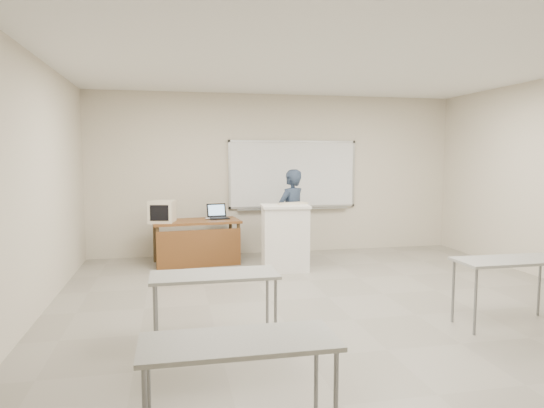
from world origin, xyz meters
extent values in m
cube|color=gray|center=(0.00, 0.00, -0.01)|extent=(7.00, 8.00, 0.01)
cube|color=white|center=(0.30, 3.97, 1.50)|extent=(2.40, 0.03, 1.20)
cube|color=#B7BABC|center=(0.30, 3.97, 2.12)|extent=(2.48, 0.04, 0.04)
cube|color=#B7BABC|center=(0.30, 3.97, 0.88)|extent=(2.48, 0.04, 0.04)
cube|color=#B7BABC|center=(-0.92, 3.97, 1.50)|extent=(0.04, 0.04, 1.28)
cube|color=#B7BABC|center=(1.52, 3.97, 1.50)|extent=(0.04, 0.04, 1.28)
cube|color=#B7BABC|center=(0.30, 3.92, 0.84)|extent=(2.16, 0.07, 0.02)
cube|color=#959691|center=(-1.60, -0.50, 0.71)|extent=(1.20, 0.50, 0.03)
cylinder|color=slate|center=(-2.15, -0.70, 0.35)|extent=(0.03, 0.03, 0.70)
cylinder|color=slate|center=(-1.05, -0.70, 0.35)|extent=(0.03, 0.03, 0.70)
cylinder|color=slate|center=(-2.15, -0.30, 0.35)|extent=(0.03, 0.03, 0.70)
cylinder|color=slate|center=(-1.05, -0.30, 0.35)|extent=(0.03, 0.03, 0.70)
cube|color=#959691|center=(1.60, -0.50, 0.71)|extent=(1.20, 0.50, 0.03)
cylinder|color=slate|center=(1.05, -0.70, 0.35)|extent=(0.03, 0.03, 0.70)
cylinder|color=slate|center=(1.05, -0.30, 0.35)|extent=(0.03, 0.03, 0.70)
cylinder|color=slate|center=(2.15, -0.30, 0.35)|extent=(0.03, 0.03, 0.70)
cube|color=#959691|center=(-1.60, -2.20, 0.71)|extent=(1.20, 0.50, 0.03)
cylinder|color=slate|center=(-1.05, -2.40, 0.35)|extent=(0.03, 0.03, 0.70)
cylinder|color=slate|center=(-2.15, -2.00, 0.35)|extent=(0.03, 0.03, 0.70)
cylinder|color=slate|center=(-1.05, -2.00, 0.35)|extent=(0.03, 0.03, 0.70)
cube|color=brown|center=(-1.58, 3.30, 0.73)|extent=(1.47, 0.73, 0.04)
cube|color=brown|center=(-1.58, 2.95, 0.32)|extent=(1.39, 0.03, 0.63)
cylinder|color=#3F2E1A|center=(-2.25, 2.99, 0.35)|extent=(0.06, 0.06, 0.71)
cylinder|color=#3F2E1A|center=(-0.91, 2.99, 0.35)|extent=(0.06, 0.06, 0.71)
cylinder|color=#3F2E1A|center=(-2.25, 3.61, 0.35)|extent=(0.06, 0.06, 0.71)
cylinder|color=#3F2E1A|center=(-0.91, 3.61, 0.35)|extent=(0.06, 0.06, 0.71)
cube|color=white|center=(-0.20, 2.50, 0.51)|extent=(0.71, 0.51, 1.02)
cube|color=white|center=(-0.20, 2.50, 1.04)|extent=(0.75, 0.55, 0.04)
cube|color=beige|center=(-2.13, 3.20, 0.93)|extent=(0.38, 0.40, 0.36)
cube|color=beige|center=(-2.13, 2.98, 0.93)|extent=(0.40, 0.04, 0.37)
cube|color=black|center=(-2.13, 2.96, 0.93)|extent=(0.30, 0.01, 0.26)
cube|color=black|center=(-1.18, 3.40, 0.76)|extent=(0.35, 0.25, 0.02)
cube|color=black|center=(-1.18, 3.39, 0.77)|extent=(0.28, 0.15, 0.01)
cube|color=black|center=(-1.18, 3.56, 0.89)|extent=(0.35, 0.07, 0.24)
cube|color=#93C4F2|center=(-1.18, 3.55, 0.89)|extent=(0.29, 0.05, 0.18)
ellipsoid|color=gray|center=(-1.38, 3.35, 0.77)|extent=(0.10, 0.08, 0.04)
cube|color=beige|center=(-0.05, 2.58, 1.08)|extent=(0.51, 0.29, 0.03)
imported|color=black|center=(0.06, 3.15, 0.81)|extent=(0.71, 0.65, 1.62)
camera|label=1|loc=(-1.98, -5.02, 1.83)|focal=32.00mm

